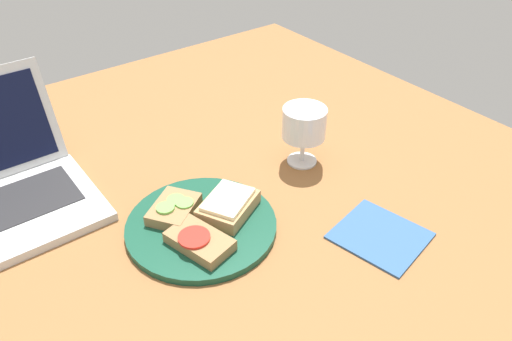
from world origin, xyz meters
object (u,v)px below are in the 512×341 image
(wine_glass, at_px, (304,125))
(napkin, at_px, (380,236))
(plate, at_px, (201,226))
(sandwich_with_cheese, at_px, (228,205))
(sandwich_with_tomato, at_px, (199,241))
(sandwich_with_cucumber, at_px, (174,209))

(wine_glass, relative_size, napkin, 0.87)
(plate, relative_size, wine_glass, 2.12)
(sandwich_with_cheese, relative_size, napkin, 0.90)
(plate, relative_size, sandwich_with_cheese, 2.04)
(plate, bearing_deg, sandwich_with_tomato, -125.10)
(plate, xyz_separation_m, sandwich_with_tomato, (-0.03, -0.04, 0.02))
(wine_glass, xyz_separation_m, napkin, (-0.04, -0.25, -0.08))
(sandwich_with_cucumber, relative_size, sandwich_with_tomato, 0.96)
(plate, height_order, napkin, plate)
(plate, relative_size, sandwich_with_cucumber, 2.28)
(sandwich_with_cucumber, distance_m, sandwich_with_tomato, 0.09)
(plate, relative_size, napkin, 1.84)
(plate, xyz_separation_m, napkin, (0.23, -0.20, -0.00))
(plate, bearing_deg, sandwich_with_cheese, -3.82)
(sandwich_with_cucumber, relative_size, napkin, 0.81)
(sandwich_with_cheese, bearing_deg, plate, 176.18)
(plate, distance_m, wine_glass, 0.29)
(napkin, bearing_deg, plate, 139.09)
(sandwich_with_tomato, bearing_deg, sandwich_with_cheese, 25.62)
(sandwich_with_cucumber, xyz_separation_m, napkin, (0.25, -0.25, -0.02))
(sandwich_with_cucumber, bearing_deg, sandwich_with_tomato, -94.60)
(sandwich_with_cucumber, height_order, wine_glass, wine_glass)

